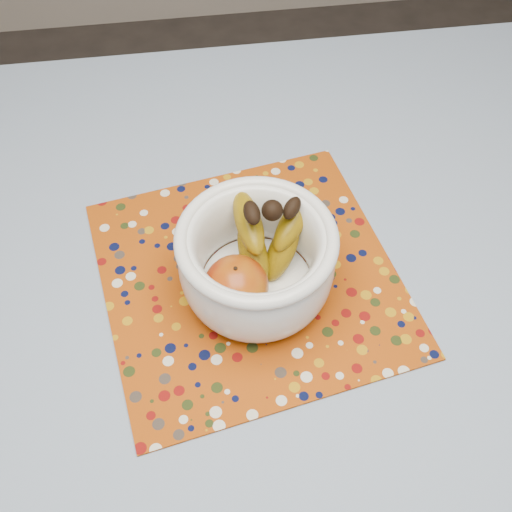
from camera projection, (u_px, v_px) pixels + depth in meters
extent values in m
plane|color=#2D2826|center=(256.00, 498.00, 1.40)|extent=(4.00, 4.00, 0.00)
cube|color=brown|center=(256.00, 355.00, 0.81)|extent=(1.20, 1.20, 0.04)
cylinder|color=brown|center=(439.00, 205.00, 1.47)|extent=(0.06, 0.06, 0.71)
cube|color=slate|center=(256.00, 347.00, 0.79)|extent=(1.32, 1.32, 0.01)
cube|color=#983B08|center=(250.00, 277.00, 0.85)|extent=(0.47, 0.47, 0.00)
cylinder|color=white|center=(257.00, 288.00, 0.83)|extent=(0.10, 0.10, 0.01)
cylinder|color=white|center=(257.00, 283.00, 0.82)|extent=(0.15, 0.15, 0.01)
torus|color=white|center=(257.00, 238.00, 0.74)|extent=(0.21, 0.21, 0.02)
ellipsoid|color=maroon|center=(236.00, 286.00, 0.77)|extent=(0.08, 0.08, 0.08)
sphere|color=black|center=(272.00, 210.00, 0.75)|extent=(0.03, 0.03, 0.03)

